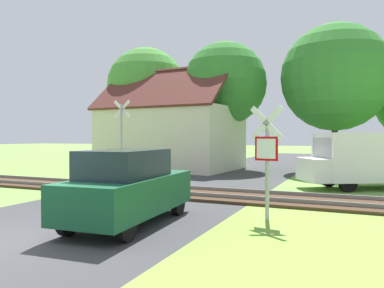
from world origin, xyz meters
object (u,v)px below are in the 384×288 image
(stop_sign_near, at_px, (267,154))
(tree_right, at_px, (335,78))
(house, at_px, (171,136))
(mail_truck, at_px, (368,158))
(parked_car, at_px, (128,187))
(tree_center, at_px, (225,84))
(tree_left, at_px, (146,87))
(crossing_sign_far, at_px, (121,134))

(stop_sign_near, distance_m, tree_right, 14.98)
(house, distance_m, mail_truck, 12.57)
(mail_truck, relative_size, parked_car, 1.26)
(tree_center, distance_m, parked_car, 16.40)
(stop_sign_near, xyz_separation_m, house, (-8.89, 12.40, 0.50))
(tree_left, bearing_deg, tree_center, -5.23)
(mail_truck, height_order, parked_car, mail_truck)
(stop_sign_near, bearing_deg, tree_left, -39.72)
(tree_right, bearing_deg, house, -168.39)
(parked_car, bearing_deg, tree_right, 73.11)
(stop_sign_near, bearing_deg, crossing_sign_far, -24.84)
(tree_left, bearing_deg, mail_truck, -26.40)
(crossing_sign_far, height_order, house, house)
(tree_right, relative_size, mail_truck, 1.69)
(tree_left, bearing_deg, stop_sign_near, -50.35)
(tree_right, relative_size, parked_car, 2.14)
(tree_center, bearing_deg, mail_truck, -38.72)
(house, distance_m, parked_car, 15.45)
(tree_left, relative_size, parked_car, 2.07)
(house, xyz_separation_m, parked_car, (5.98, -14.19, -1.25))
(tree_center, xyz_separation_m, parked_car, (2.76, -15.50, -4.59))
(tree_center, distance_m, mail_truck, 11.30)
(crossing_sign_far, distance_m, tree_right, 13.01)
(house, height_order, tree_center, tree_center)
(house, xyz_separation_m, mail_truck, (11.39, -5.24, -0.90))
(house, distance_m, tree_center, 4.83)
(crossing_sign_far, bearing_deg, parked_car, -61.74)
(house, relative_size, tree_right, 1.03)
(house, xyz_separation_m, tree_right, (9.83, 2.02, 3.44))
(crossing_sign_far, height_order, mail_truck, crossing_sign_far)
(stop_sign_near, height_order, house, house)
(tree_left, xyz_separation_m, parked_car, (8.93, -16.07, -4.78))
(crossing_sign_far, relative_size, tree_center, 0.47)
(tree_right, relative_size, tree_center, 1.07)
(tree_left, distance_m, tree_center, 6.20)
(tree_right, height_order, parked_car, tree_right)
(stop_sign_near, xyz_separation_m, tree_left, (-11.84, 14.28, 4.03))
(crossing_sign_far, xyz_separation_m, parked_car, (5.40, -7.70, -1.31))
(mail_truck, bearing_deg, tree_left, 33.86)
(crossing_sign_far, height_order, tree_center, tree_center)
(house, distance_m, tree_left, 4.97)
(stop_sign_near, distance_m, parked_car, 3.50)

